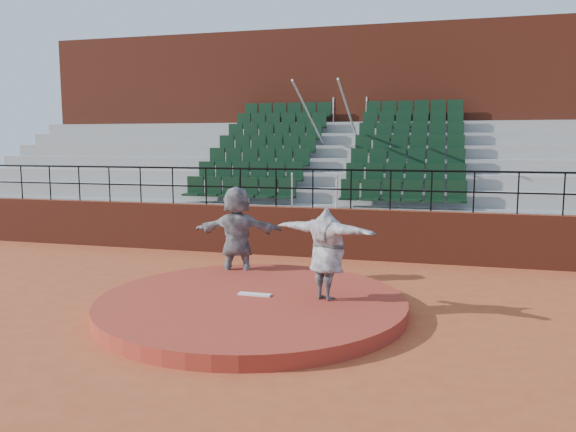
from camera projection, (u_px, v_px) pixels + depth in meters
name	position (u px, v px, depth m)	size (l,w,h in m)	color
ground	(252.00, 311.00, 10.06)	(90.00, 90.00, 0.00)	#AF4B27
pitchers_mound	(252.00, 304.00, 10.04)	(5.50, 5.50, 0.25)	#A13424
pitching_rubber	(255.00, 294.00, 10.17)	(0.60, 0.15, 0.03)	white
boundary_wall	(313.00, 232.00, 14.76)	(24.00, 0.30, 1.30)	maroon
wall_railing	(313.00, 180.00, 14.58)	(24.04, 0.05, 1.03)	black
seating_deck	(337.00, 191.00, 18.15)	(24.00, 5.97, 4.63)	gray
press_box_facade	(356.00, 128.00, 21.66)	(24.00, 3.00, 7.10)	maroon
pitcher	(327.00, 254.00, 9.82)	(2.00, 0.54, 1.62)	black
fielder	(237.00, 234.00, 12.17)	(1.92, 0.61, 2.07)	black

